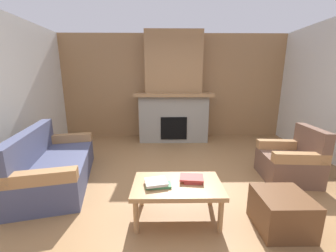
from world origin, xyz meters
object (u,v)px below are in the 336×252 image
at_px(couch, 54,165).
at_px(coffee_table, 177,188).
at_px(fireplace, 173,95).
at_px(armchair, 291,161).
at_px(ottoman, 281,212).

bearing_deg(couch, coffee_table, -25.01).
relative_size(fireplace, coffee_table, 2.70).
relative_size(armchair, coffee_table, 0.85).
bearing_deg(coffee_table, armchair, 26.38).
relative_size(fireplace, ottoman, 5.19).
xyz_separation_m(armchair, ottoman, (-0.77, -1.12, -0.09)).
relative_size(couch, armchair, 2.29).
height_order(armchair, ottoman, armchair).
height_order(fireplace, coffee_table, fireplace).
distance_m(armchair, coffee_table, 2.08).
bearing_deg(fireplace, ottoman, -73.25).
distance_m(fireplace, ottoman, 3.68).
distance_m(couch, armchair, 3.71).
xyz_separation_m(couch, coffee_table, (1.84, -0.86, 0.09)).
distance_m(couch, ottoman, 3.12).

